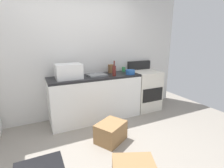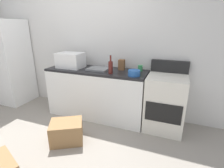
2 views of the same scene
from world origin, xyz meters
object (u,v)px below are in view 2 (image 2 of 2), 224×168
object	(u,v)px
knife_block	(122,65)
coffee_mug	(140,68)
wine_bottle	(111,67)
stove_oven	(165,102)
mixing_bowl	(134,73)
refrigerator	(10,63)
microwave	(71,60)
cardboard_box_large	(67,132)

from	to	relation	value
knife_block	coffee_mug	bearing A→B (deg)	5.95
wine_bottle	coffee_mug	xyz separation A→B (m)	(0.41, 0.35, -0.06)
stove_oven	wine_bottle	bearing A→B (deg)	-168.70
coffee_mug	knife_block	distance (m)	0.33
coffee_mug	mixing_bowl	xyz separation A→B (m)	(-0.03, -0.33, -0.00)
refrigerator	coffee_mug	bearing A→B (deg)	4.65
wine_bottle	mixing_bowl	xyz separation A→B (m)	(0.38, 0.02, -0.06)
stove_oven	microwave	xyz separation A→B (m)	(-1.73, -0.03, 0.57)
stove_oven	cardboard_box_large	world-z (taller)	stove_oven
refrigerator	knife_block	distance (m)	2.48
mixing_bowl	wine_bottle	bearing A→B (deg)	-177.24
knife_block	cardboard_box_large	distance (m)	1.42
knife_block	mixing_bowl	world-z (taller)	knife_block
knife_block	cardboard_box_large	xyz separation A→B (m)	(-0.50, -1.03, -0.83)
wine_bottle	knife_block	bearing A→B (deg)	75.08
microwave	knife_block	size ratio (longest dim) A/B	2.56
refrigerator	mixing_bowl	size ratio (longest dim) A/B	9.27
wine_bottle	mixing_bowl	distance (m)	0.39
microwave	coffee_mug	bearing A→B (deg)	9.09
microwave	wine_bottle	xyz separation A→B (m)	(0.85, -0.15, -0.03)
stove_oven	knife_block	bearing A→B (deg)	170.15
refrigerator	knife_block	size ratio (longest dim) A/B	9.78
refrigerator	wine_bottle	xyz separation A→B (m)	(2.39, -0.12, 0.13)
microwave	wine_bottle	world-z (taller)	wine_bottle
microwave	mixing_bowl	distance (m)	1.24
wine_bottle	coffee_mug	bearing A→B (deg)	40.38
wine_bottle	mixing_bowl	world-z (taller)	wine_bottle
refrigerator	cardboard_box_large	world-z (taller)	refrigerator
knife_block	mixing_bowl	distance (m)	0.42
refrigerator	wine_bottle	size ratio (longest dim) A/B	5.87
microwave	knife_block	distance (m)	0.95
wine_bottle	knife_block	xyz separation A→B (m)	(0.08, 0.31, -0.02)
wine_bottle	mixing_bowl	size ratio (longest dim) A/B	1.58
stove_oven	coffee_mug	distance (m)	0.70
coffee_mug	stove_oven	bearing A→B (deg)	-20.09
stove_oven	mixing_bowl	world-z (taller)	stove_oven
microwave	coffee_mug	distance (m)	1.28
mixing_bowl	stove_oven	bearing A→B (deg)	17.57
wine_bottle	mixing_bowl	bearing A→B (deg)	2.76
coffee_mug	mixing_bowl	distance (m)	0.33
cardboard_box_large	refrigerator	bearing A→B (deg)	156.92
mixing_bowl	cardboard_box_large	xyz separation A→B (m)	(-0.80, -0.74, -0.79)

